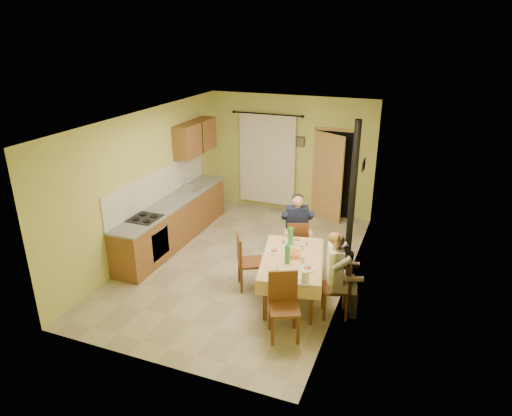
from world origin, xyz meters
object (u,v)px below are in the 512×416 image
at_px(chair_far, 296,252).
at_px(man_far, 297,223).
at_px(chair_left, 250,272).
at_px(chair_near, 284,319).
at_px(man_right, 337,266).
at_px(stove_flue, 351,217).
at_px(chair_right, 336,299).
at_px(dining_table, 292,278).

relative_size(chair_far, man_far, 0.68).
xyz_separation_m(chair_left, man_far, (0.52, 1.04, 0.59)).
relative_size(chair_near, man_right, 0.71).
xyz_separation_m(man_right, stove_flue, (-0.10, 1.61, 0.15)).
bearing_deg(chair_right, chair_left, 62.38).
xyz_separation_m(chair_near, chair_right, (0.59, 0.80, -0.00)).
bearing_deg(chair_left, chair_right, 50.26).
bearing_deg(chair_right, dining_table, 58.06).
xyz_separation_m(dining_table, chair_near, (0.19, -1.01, -0.09)).
xyz_separation_m(chair_far, chair_right, (1.03, -1.32, 0.00)).
height_order(chair_far, stove_flue, stove_flue).
height_order(dining_table, chair_right, chair_right).
bearing_deg(chair_far, stove_flue, -4.14).
bearing_deg(man_far, dining_table, -99.10).
xyz_separation_m(chair_far, stove_flue, (0.91, 0.29, 0.74)).
bearing_deg(man_right, chair_near, 126.85).
height_order(dining_table, chair_near, chair_near).
bearing_deg(man_far, man_right, -74.31).
xyz_separation_m(man_far, stove_flue, (0.92, 0.28, 0.15)).
distance_m(dining_table, chair_far, 1.14).
height_order(chair_far, chair_left, chair_left).
bearing_deg(stove_flue, man_right, -86.32).
bearing_deg(dining_table, chair_near, -91.62).
bearing_deg(chair_left, man_far, 124.07).
xyz_separation_m(chair_left, man_right, (1.55, -0.29, 0.59)).
height_order(chair_far, man_right, man_right).
bearing_deg(chair_near, chair_far, -103.56).
bearing_deg(man_right, dining_table, 57.56).
distance_m(chair_left, stove_flue, 2.09).
relative_size(chair_far, man_right, 0.68).
xyz_separation_m(dining_table, man_far, (-0.25, 1.12, 0.50)).
xyz_separation_m(dining_table, chair_left, (-0.78, 0.08, -0.09)).
distance_m(chair_far, chair_right, 1.67).
xyz_separation_m(chair_right, man_far, (-1.04, 1.33, 0.59)).
relative_size(chair_right, stove_flue, 0.34).
relative_size(man_far, stove_flue, 0.50).
height_order(dining_table, stove_flue, stove_flue).
relative_size(chair_far, stove_flue, 0.34).
relative_size(chair_left, stove_flue, 0.35).
relative_size(chair_left, man_far, 0.71).
height_order(dining_table, chair_far, chair_far).
bearing_deg(man_far, chair_far, -90.00).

